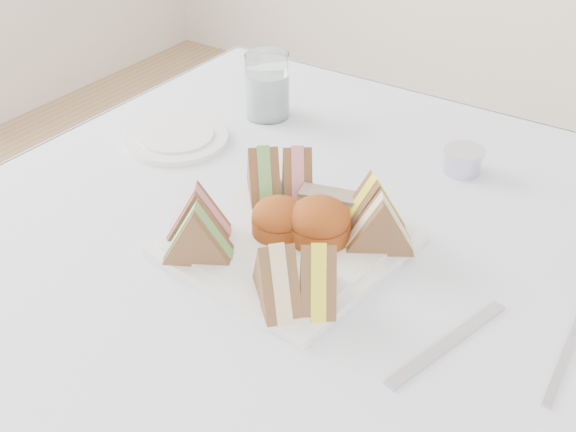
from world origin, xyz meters
The scene contains 18 objects.
tablecloth centered at (0.00, 0.00, 0.74)m, with size 1.02×1.02×0.01m, color white.
serving_plate centered at (-0.02, -0.02, 0.75)m, with size 0.26×0.26×0.01m, color silver.
sandwich_fl_a centered at (-0.13, -0.08, 0.79)m, with size 0.08×0.04×0.07m, color brown, non-canonical shape.
sandwich_fl_b centered at (-0.10, -0.11, 0.80)m, with size 0.09×0.04×0.08m, color brown, non-canonical shape.
sandwich_fr_a centered at (0.06, -0.10, 0.80)m, with size 0.08×0.04×0.08m, color brown, non-canonical shape.
sandwich_fr_b centered at (0.03, -0.12, 0.80)m, with size 0.09×0.04×0.08m, color brown, non-canonical shape.
sandwich_bl_a centered at (-0.11, 0.05, 0.80)m, with size 0.09×0.04×0.08m, color brown, non-canonical shape.
sandwich_bl_b centered at (-0.08, 0.08, 0.80)m, with size 0.08×0.04×0.07m, color brown, non-canonical shape.
sandwich_br_a centered at (0.08, 0.03, 0.80)m, with size 0.09×0.04×0.08m, color brown, non-canonical shape.
sandwich_br_b centered at (0.05, 0.07, 0.80)m, with size 0.09×0.04×0.08m, color brown, non-canonical shape.
scone_left centered at (-0.04, -0.02, 0.78)m, with size 0.07×0.07×0.05m, color #AA4514.
scone_right centered at (0.01, 0.00, 0.78)m, with size 0.08×0.08×0.05m, color #AA4514.
pastry_slice centered at (-0.01, 0.05, 0.78)m, with size 0.08×0.03×0.04m, color tan.
side_plate centered at (-0.34, 0.12, 0.75)m, with size 0.17×0.17×0.01m, color silver.
water_glass centered at (-0.27, 0.28, 0.80)m, with size 0.07×0.07×0.11m, color white.
tea_strainer centered at (0.08, 0.28, 0.76)m, with size 0.06×0.06×0.03m, color #B7B3D0.
knife centered at (0.22, -0.07, 0.75)m, with size 0.01×0.19×0.00m, color #B7B3D0.
fork centered at (0.33, -0.02, 0.75)m, with size 0.01×0.16×0.00m, color #B7B3D0.
Camera 1 is at (0.39, -0.64, 1.29)m, focal length 45.00 mm.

